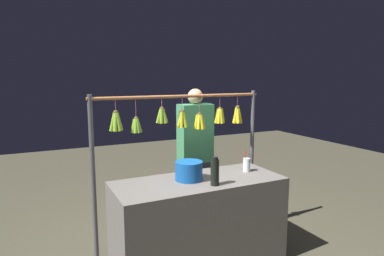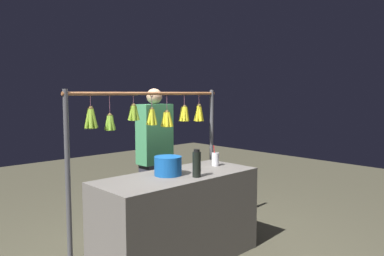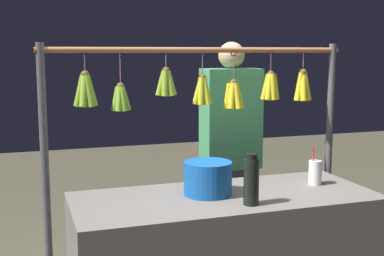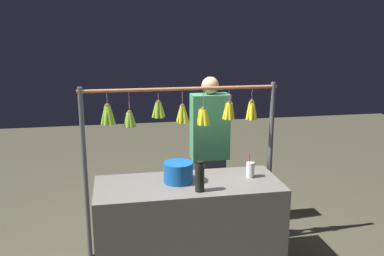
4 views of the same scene
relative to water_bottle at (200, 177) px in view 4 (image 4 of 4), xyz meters
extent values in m
cube|color=#66605B|center=(0.06, -0.20, -0.54)|extent=(1.59, 0.65, 0.83)
cylinder|color=#4C4C51|center=(-0.83, -0.60, -0.14)|extent=(0.04, 0.04, 1.62)
cylinder|color=#4C4C51|center=(0.94, -0.60, -0.14)|extent=(0.04, 0.04, 1.62)
cylinder|color=#9E6038|center=(0.06, -0.60, 0.63)|extent=(1.83, 0.03, 0.03)
torus|color=black|center=(-0.62, -0.60, 0.61)|extent=(0.04, 0.01, 0.04)
cylinder|color=pink|center=(-0.62, -0.60, 0.55)|extent=(0.01, 0.01, 0.12)
sphere|color=brown|center=(-0.62, -0.60, 0.49)|extent=(0.05, 0.05, 0.05)
cylinder|color=gold|center=(-0.60, -0.59, 0.40)|extent=(0.06, 0.04, 0.18)
cylinder|color=gold|center=(-0.61, -0.57, 0.40)|extent=(0.05, 0.08, 0.18)
cylinder|color=gold|center=(-0.64, -0.58, 0.40)|extent=(0.07, 0.06, 0.18)
cylinder|color=gold|center=(-0.64, -0.61, 0.40)|extent=(0.06, 0.06, 0.18)
cylinder|color=gold|center=(-0.61, -0.62, 0.40)|extent=(0.05, 0.08, 0.18)
torus|color=black|center=(-0.40, -0.60, 0.61)|extent=(0.04, 0.01, 0.04)
cylinder|color=pink|center=(-0.40, -0.60, 0.55)|extent=(0.01, 0.01, 0.12)
sphere|color=brown|center=(-0.40, -0.60, 0.49)|extent=(0.04, 0.04, 0.04)
cylinder|color=gold|center=(-0.37, -0.60, 0.41)|extent=(0.07, 0.04, 0.16)
cylinder|color=gold|center=(-0.38, -0.57, 0.41)|extent=(0.06, 0.06, 0.16)
cylinder|color=gold|center=(-0.40, -0.57, 0.41)|extent=(0.04, 0.06, 0.16)
cylinder|color=gold|center=(-0.42, -0.59, 0.41)|extent=(0.05, 0.04, 0.16)
cylinder|color=gold|center=(-0.42, -0.61, 0.41)|extent=(0.06, 0.05, 0.16)
cylinder|color=gold|center=(-0.41, -0.62, 0.41)|extent=(0.05, 0.07, 0.16)
cylinder|color=gold|center=(-0.38, -0.62, 0.41)|extent=(0.05, 0.05, 0.16)
torus|color=black|center=(-0.15, -0.60, 0.61)|extent=(0.04, 0.01, 0.04)
cylinder|color=pink|center=(-0.15, -0.60, 0.52)|extent=(0.01, 0.01, 0.17)
sphere|color=brown|center=(-0.15, -0.60, 0.44)|extent=(0.05, 0.05, 0.05)
cylinder|color=gold|center=(-0.12, -0.60, 0.36)|extent=(0.06, 0.04, 0.16)
cylinder|color=gold|center=(-0.13, -0.57, 0.36)|extent=(0.06, 0.07, 0.16)
cylinder|color=gold|center=(-0.16, -0.57, 0.36)|extent=(0.05, 0.07, 0.16)
cylinder|color=gold|center=(-0.18, -0.58, 0.36)|extent=(0.07, 0.06, 0.16)
cylinder|color=gold|center=(-0.18, -0.61, 0.36)|extent=(0.07, 0.05, 0.16)
cylinder|color=gold|center=(-0.16, -0.63, 0.36)|extent=(0.05, 0.07, 0.16)
cylinder|color=gold|center=(-0.13, -0.62, 0.36)|extent=(0.06, 0.06, 0.16)
torus|color=black|center=(0.04, -0.60, 0.61)|extent=(0.04, 0.01, 0.04)
cylinder|color=pink|center=(0.04, -0.60, 0.54)|extent=(0.01, 0.01, 0.14)
sphere|color=brown|center=(0.04, -0.60, 0.47)|extent=(0.04, 0.04, 0.04)
cylinder|color=gold|center=(0.07, -0.60, 0.39)|extent=(0.07, 0.03, 0.16)
cylinder|color=gold|center=(0.05, -0.57, 0.39)|extent=(0.05, 0.06, 0.16)
cylinder|color=gold|center=(0.03, -0.57, 0.39)|extent=(0.05, 0.06, 0.16)
cylinder|color=gold|center=(0.02, -0.60, 0.39)|extent=(0.07, 0.04, 0.16)
cylinder|color=gold|center=(0.03, -0.62, 0.39)|extent=(0.05, 0.06, 0.16)
cylinder|color=gold|center=(0.05, -0.62, 0.39)|extent=(0.05, 0.06, 0.16)
torus|color=black|center=(0.26, -0.60, 0.61)|extent=(0.04, 0.01, 0.04)
cylinder|color=pink|center=(0.26, -0.60, 0.56)|extent=(0.01, 0.01, 0.10)
sphere|color=brown|center=(0.26, -0.60, 0.51)|extent=(0.05, 0.05, 0.05)
cylinder|color=#80A82A|center=(0.29, -0.59, 0.44)|extent=(0.07, 0.04, 0.15)
cylinder|color=#80A82A|center=(0.27, -0.57, 0.44)|extent=(0.05, 0.05, 0.15)
cylinder|color=#80A82A|center=(0.25, -0.57, 0.44)|extent=(0.05, 0.06, 0.15)
cylinder|color=#80A82A|center=(0.23, -0.59, 0.44)|extent=(0.07, 0.04, 0.15)
cylinder|color=#80A82A|center=(0.25, -0.62, 0.44)|extent=(0.04, 0.05, 0.15)
cylinder|color=#80A82A|center=(0.28, -0.62, 0.44)|extent=(0.05, 0.06, 0.15)
torus|color=black|center=(0.52, -0.60, 0.61)|extent=(0.04, 0.01, 0.04)
cylinder|color=pink|center=(0.52, -0.60, 0.52)|extent=(0.01, 0.01, 0.18)
sphere|color=brown|center=(0.52, -0.60, 0.43)|extent=(0.04, 0.04, 0.04)
cylinder|color=#72A42B|center=(0.55, -0.60, 0.36)|extent=(0.06, 0.03, 0.14)
cylinder|color=#72A42B|center=(0.53, -0.57, 0.36)|extent=(0.05, 0.06, 0.14)
cylinder|color=#72A42B|center=(0.51, -0.57, 0.36)|extent=(0.04, 0.05, 0.14)
cylinder|color=#72A42B|center=(0.50, -0.60, 0.36)|extent=(0.07, 0.03, 0.14)
cylinder|color=#72A42B|center=(0.51, -0.62, 0.36)|extent=(0.05, 0.06, 0.14)
cylinder|color=#72A42B|center=(0.53, -0.62, 0.36)|extent=(0.05, 0.07, 0.14)
torus|color=black|center=(0.71, -0.60, 0.61)|extent=(0.04, 0.01, 0.04)
cylinder|color=pink|center=(0.71, -0.60, 0.55)|extent=(0.01, 0.01, 0.11)
sphere|color=brown|center=(0.71, -0.60, 0.50)|extent=(0.05, 0.05, 0.05)
cylinder|color=#7CA72A|center=(0.74, -0.59, 0.41)|extent=(0.08, 0.04, 0.18)
cylinder|color=#7CA72A|center=(0.73, -0.57, 0.41)|extent=(0.06, 0.08, 0.18)
cylinder|color=#7CA72A|center=(0.70, -0.57, 0.41)|extent=(0.06, 0.07, 0.18)
cylinder|color=#7CA72A|center=(0.69, -0.60, 0.41)|extent=(0.08, 0.04, 0.18)
cylinder|color=#7CA72A|center=(0.70, -0.62, 0.41)|extent=(0.05, 0.06, 0.18)
cylinder|color=#7CA72A|center=(0.73, -0.62, 0.41)|extent=(0.05, 0.07, 0.18)
cylinder|color=black|center=(0.00, 0.00, -0.01)|extent=(0.08, 0.08, 0.23)
cylinder|color=black|center=(0.00, 0.00, 0.12)|extent=(0.05, 0.05, 0.02)
cylinder|color=#1656A8|center=(0.14, -0.24, -0.03)|extent=(0.25, 0.25, 0.17)
cylinder|color=silver|center=(-0.51, -0.24, -0.05)|extent=(0.07, 0.07, 0.14)
cylinder|color=red|center=(-0.49, -0.24, -0.01)|extent=(0.01, 0.04, 0.21)
cube|color=#2D2D38|center=(-0.31, -1.01, -0.56)|extent=(0.31, 0.21, 0.78)
cube|color=#3F8C59|center=(-0.31, -1.01, 0.17)|extent=(0.39, 0.21, 0.68)
sphere|color=tan|center=(-0.31, -1.01, 0.60)|extent=(0.18, 0.18, 0.18)
camera|label=1|loc=(1.45, 2.50, 0.83)|focal=31.82mm
camera|label=2|loc=(2.34, 2.38, 0.64)|focal=35.17mm
camera|label=3|loc=(1.05, 2.22, 0.62)|focal=48.19mm
camera|label=4|loc=(0.64, 3.11, 1.18)|focal=39.13mm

